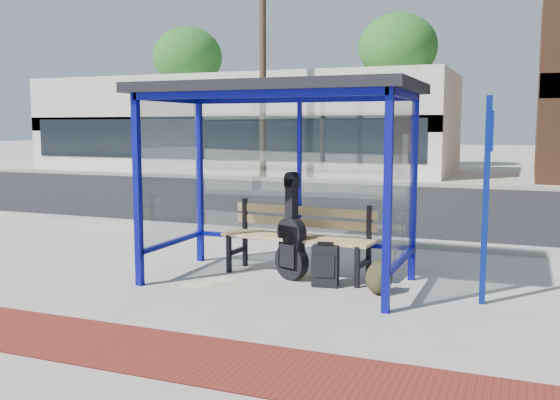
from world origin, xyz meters
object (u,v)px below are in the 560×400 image
at_px(bench, 299,234).
at_px(backpack, 379,279).
at_px(suitcase, 325,266).
at_px(guitar_bag, 292,243).

bearing_deg(bench, backpack, -20.24).
bearing_deg(suitcase, guitar_bag, 153.53).
bearing_deg(bench, suitcase, -36.86).
bearing_deg(backpack, guitar_bag, 165.42).
distance_m(suitcase, backpack, 0.68).
xyz_separation_m(bench, suitcase, (0.49, -0.43, -0.28)).
bearing_deg(backpack, suitcase, 169.60).
relative_size(bench, suitcase, 3.73).
relative_size(guitar_bag, backpack, 3.39).
xyz_separation_m(guitar_bag, backpack, (1.17, -0.27, -0.29)).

